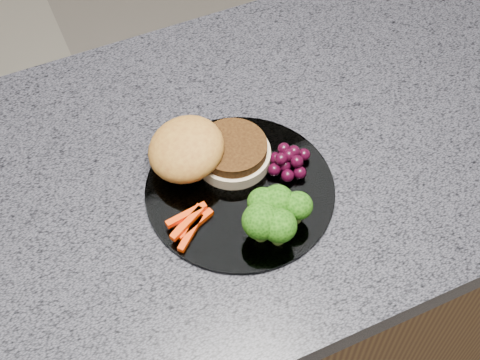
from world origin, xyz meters
The scene contains 7 objects.
island_cabinet centered at (0.00, 0.00, 0.43)m, with size 1.20×0.60×0.86m, color brown.
countertop centered at (0.00, 0.00, 0.88)m, with size 1.20×0.60×0.04m, color #494953.
plate centered at (0.04, -0.06, 0.90)m, with size 0.26×0.26×0.01m, color white.
burger centered at (0.01, 0.01, 0.93)m, with size 0.17×0.13×0.06m.
carrot_sticks centered at (-0.05, -0.08, 0.91)m, with size 0.07×0.06×0.02m.
broccoli centered at (0.05, -0.13, 0.94)m, with size 0.10×0.08×0.06m.
grape_bunch centered at (0.12, -0.05, 0.92)m, with size 0.07×0.06×0.03m.
Camera 1 is at (-0.18, -0.53, 1.65)m, focal length 50.00 mm.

